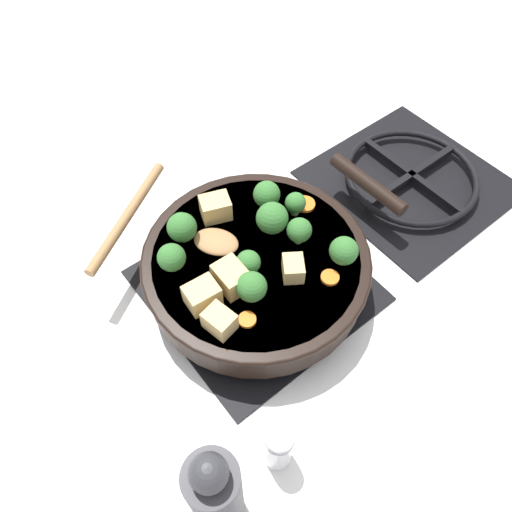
# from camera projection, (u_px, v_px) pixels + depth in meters

# --- Properties ---
(ground_plane) EXTENTS (2.40, 2.40, 0.00)m
(ground_plane) POSITION_uv_depth(u_px,v_px,m) (256.00, 286.00, 0.79)
(ground_plane) COLOR white
(front_burner_grate) EXTENTS (0.31, 0.31, 0.03)m
(front_burner_grate) POSITION_uv_depth(u_px,v_px,m) (256.00, 282.00, 0.78)
(front_burner_grate) COLOR black
(front_burner_grate) RESTS_ON ground_plane
(rear_burner_grate) EXTENTS (0.31, 0.31, 0.03)m
(rear_burner_grate) POSITION_uv_depth(u_px,v_px,m) (410.00, 178.00, 0.91)
(rear_burner_grate) COLOR black
(rear_burner_grate) RESTS_ON ground_plane
(skillet_pan) EXTENTS (0.34, 0.42, 0.06)m
(skillet_pan) POSITION_uv_depth(u_px,v_px,m) (257.00, 265.00, 0.74)
(skillet_pan) COLOR black
(skillet_pan) RESTS_ON front_burner_grate
(wooden_spoon) EXTENTS (0.23, 0.21, 0.02)m
(wooden_spoon) POSITION_uv_depth(u_px,v_px,m) (166.00, 227.00, 0.74)
(wooden_spoon) COLOR #A87A4C
(wooden_spoon) RESTS_ON skillet_pan
(tofu_cube_center_large) EXTENTS (0.05, 0.04, 0.03)m
(tofu_cube_center_large) POSITION_uv_depth(u_px,v_px,m) (293.00, 268.00, 0.69)
(tofu_cube_center_large) COLOR #DBB770
(tofu_cube_center_large) RESTS_ON skillet_pan
(tofu_cube_near_handle) EXTENTS (0.04, 0.05, 0.04)m
(tofu_cube_near_handle) POSITION_uv_depth(u_px,v_px,m) (202.00, 295.00, 0.66)
(tofu_cube_near_handle) COLOR #DBB770
(tofu_cube_near_handle) RESTS_ON skillet_pan
(tofu_cube_east_chunk) EXTENTS (0.05, 0.04, 0.04)m
(tofu_cube_east_chunk) POSITION_uv_depth(u_px,v_px,m) (231.00, 278.00, 0.68)
(tofu_cube_east_chunk) COLOR #DBB770
(tofu_cube_east_chunk) RESTS_ON skillet_pan
(tofu_cube_west_chunk) EXTENTS (0.05, 0.05, 0.04)m
(tofu_cube_west_chunk) POSITION_uv_depth(u_px,v_px,m) (215.00, 208.00, 0.75)
(tofu_cube_west_chunk) COLOR #DBB770
(tofu_cube_west_chunk) RESTS_ON skillet_pan
(tofu_cube_back_piece) EXTENTS (0.04, 0.04, 0.03)m
(tofu_cube_back_piece) POSITION_uv_depth(u_px,v_px,m) (220.00, 321.00, 0.64)
(tofu_cube_back_piece) COLOR #DBB770
(tofu_cube_back_piece) RESTS_ON skillet_pan
(broccoli_floret_near_spoon) EXTENTS (0.04, 0.04, 0.05)m
(broccoli_floret_near_spoon) POSITION_uv_depth(u_px,v_px,m) (344.00, 251.00, 0.69)
(broccoli_floret_near_spoon) COLOR #709956
(broccoli_floret_near_spoon) RESTS_ON skillet_pan
(broccoli_floret_center_top) EXTENTS (0.05, 0.05, 0.05)m
(broccoli_floret_center_top) POSITION_uv_depth(u_px,v_px,m) (272.00, 218.00, 0.73)
(broccoli_floret_center_top) COLOR #709956
(broccoli_floret_center_top) RESTS_ON skillet_pan
(broccoli_floret_east_rim) EXTENTS (0.03, 0.03, 0.04)m
(broccoli_floret_east_rim) POSITION_uv_depth(u_px,v_px,m) (248.00, 263.00, 0.69)
(broccoli_floret_east_rim) COLOR #709956
(broccoli_floret_east_rim) RESTS_ON skillet_pan
(broccoli_floret_west_rim) EXTENTS (0.04, 0.04, 0.05)m
(broccoli_floret_west_rim) POSITION_uv_depth(u_px,v_px,m) (172.00, 258.00, 0.69)
(broccoli_floret_west_rim) COLOR #709956
(broccoli_floret_west_rim) RESTS_ON skillet_pan
(broccoli_floret_north_edge) EXTENTS (0.04, 0.04, 0.05)m
(broccoli_floret_north_edge) POSITION_uv_depth(u_px,v_px,m) (252.00, 287.00, 0.66)
(broccoli_floret_north_edge) COLOR #709956
(broccoli_floret_north_edge) RESTS_ON skillet_pan
(broccoli_floret_south_cluster) EXTENTS (0.04, 0.04, 0.04)m
(broccoli_floret_south_cluster) POSITION_uv_depth(u_px,v_px,m) (299.00, 230.00, 0.72)
(broccoli_floret_south_cluster) COLOR #709956
(broccoli_floret_south_cluster) RESTS_ON skillet_pan
(broccoli_floret_mid_floret) EXTENTS (0.03, 0.03, 0.04)m
(broccoli_floret_mid_floret) POSITION_uv_depth(u_px,v_px,m) (295.00, 203.00, 0.75)
(broccoli_floret_mid_floret) COLOR #709956
(broccoli_floret_mid_floret) RESTS_ON skillet_pan
(broccoli_floret_small_inner) EXTENTS (0.04, 0.04, 0.05)m
(broccoli_floret_small_inner) POSITION_uv_depth(u_px,v_px,m) (182.00, 228.00, 0.72)
(broccoli_floret_small_inner) COLOR #709956
(broccoli_floret_small_inner) RESTS_ON skillet_pan
(broccoli_floret_tall_stem) EXTENTS (0.04, 0.04, 0.05)m
(broccoli_floret_tall_stem) POSITION_uv_depth(u_px,v_px,m) (267.00, 195.00, 0.76)
(broccoli_floret_tall_stem) COLOR #709956
(broccoli_floret_tall_stem) RESTS_ON skillet_pan
(carrot_slice_orange_thin) EXTENTS (0.03, 0.03, 0.01)m
(carrot_slice_orange_thin) POSITION_uv_depth(u_px,v_px,m) (305.00, 204.00, 0.78)
(carrot_slice_orange_thin) COLOR orange
(carrot_slice_orange_thin) RESTS_ON skillet_pan
(carrot_slice_near_center) EXTENTS (0.02, 0.02, 0.01)m
(carrot_slice_near_center) POSITION_uv_depth(u_px,v_px,m) (247.00, 320.00, 0.66)
(carrot_slice_near_center) COLOR orange
(carrot_slice_near_center) RESTS_ON skillet_pan
(carrot_slice_edge_slice) EXTENTS (0.03, 0.03, 0.01)m
(carrot_slice_edge_slice) POSITION_uv_depth(u_px,v_px,m) (330.00, 278.00, 0.70)
(carrot_slice_edge_slice) COLOR orange
(carrot_slice_edge_slice) RESTS_ON skillet_pan
(pepper_mill) EXTENTS (0.06, 0.06, 0.22)m
(pepper_mill) POSITION_uv_depth(u_px,v_px,m) (216.00, 494.00, 0.52)
(pepper_mill) COLOR #333338
(pepper_mill) RESTS_ON ground_plane
(salt_shaker) EXTENTS (0.04, 0.04, 0.09)m
(salt_shaker) POSITION_uv_depth(u_px,v_px,m) (278.00, 447.00, 0.61)
(salt_shaker) COLOR white
(salt_shaker) RESTS_ON ground_plane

